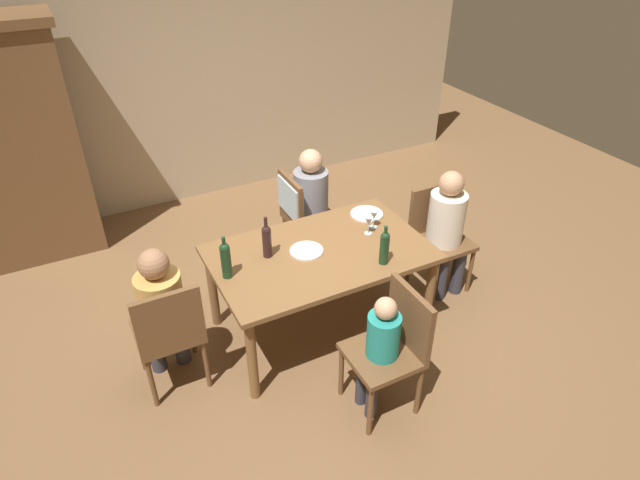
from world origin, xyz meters
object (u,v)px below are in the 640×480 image
object	(u,v)px
chair_near	(394,343)
dinner_plate_guest_left	(307,251)
chair_right_end	(437,231)
chair_left_end	(169,330)
wine_bottle_tall_green	(267,240)
wine_glass_centre	(369,222)
dinner_plate_host	(367,214)
person_child_small	(379,345)
person_woman_host	(447,225)
dining_table	(320,261)
chair_far_right	(299,209)
wine_bottle_dark_red	(226,259)
wine_glass_near_left	(374,216)
person_man_guest	(162,307)
armoire_cabinet	(12,147)
person_man_bearded	(314,199)
wine_bottle_short_olive	(384,247)

from	to	relation	value
chair_near	dinner_plate_guest_left	distance (m)	0.96
chair_right_end	chair_left_end	xyz separation A→B (m)	(-2.37, -0.17, 0.00)
wine_bottle_tall_green	wine_glass_centre	xyz separation A→B (m)	(0.82, -0.08, -0.03)
dinner_plate_guest_left	dinner_plate_host	bearing A→B (deg)	20.45
person_child_small	dinner_plate_host	bearing A→B (deg)	-27.54
chair_near	dinner_plate_guest_left	world-z (taller)	chair_near
chair_left_end	wine_bottle_tall_green	xyz separation A→B (m)	(0.82, 0.21, 0.36)
person_woman_host	person_child_small	world-z (taller)	person_woman_host
dining_table	person_woman_host	size ratio (longest dim) A/B	1.42
wine_glass_centre	dinner_plate_host	size ratio (longest dim) A/B	0.56
person_woman_host	dinner_plate_host	distance (m)	0.69
chair_far_right	person_woman_host	size ratio (longest dim) A/B	0.81
wine_bottle_tall_green	wine_glass_centre	bearing A→B (deg)	-5.39
person_child_small	wine_bottle_dark_red	world-z (taller)	wine_bottle_dark_red
wine_glass_centre	dinner_plate_guest_left	distance (m)	0.55
chair_left_end	wine_glass_centre	world-z (taller)	chair_left_end
person_woman_host	dinner_plate_guest_left	distance (m)	1.28
chair_right_end	wine_glass_centre	distance (m)	0.81
wine_glass_near_left	dinner_plate_guest_left	distance (m)	0.64
person_woman_host	person_man_guest	world-z (taller)	person_woman_host
chair_far_right	person_woman_host	xyz separation A→B (m)	(0.95, -0.90, 0.06)
chair_far_right	dinner_plate_guest_left	size ratio (longest dim) A/B	3.66
armoire_cabinet	dining_table	xyz separation A→B (m)	(1.91, -2.25, -0.43)
chair_far_right	wine_glass_near_left	size ratio (longest dim) A/B	6.17
armoire_cabinet	chair_right_end	xyz separation A→B (m)	(3.09, -2.16, -0.56)
chair_left_end	wine_glass_near_left	distance (m)	1.76
chair_right_end	person_man_guest	world-z (taller)	person_man_guest
person_child_small	wine_bottle_dark_red	distance (m)	1.18
wine_glass_near_left	chair_far_right	bearing A→B (deg)	110.79
dining_table	person_man_bearded	bearing A→B (deg)	66.12
wine_bottle_short_olive	dinner_plate_host	world-z (taller)	wine_bottle_short_olive
chair_right_end	person_man_guest	distance (m)	2.38
wine_bottle_short_olive	wine_glass_near_left	bearing A→B (deg)	66.53
person_woman_host	dinner_plate_host	size ratio (longest dim) A/B	4.22
chair_right_end	chair_far_right	world-z (taller)	same
wine_glass_centre	dinner_plate_host	xyz separation A→B (m)	(0.14, 0.25, -0.10)
chair_left_end	chair_near	xyz separation A→B (m)	(1.27, -0.79, 0.00)
chair_left_end	person_woman_host	size ratio (longest dim) A/B	0.81
chair_near	person_man_bearded	distance (m)	1.79
chair_right_end	person_child_small	size ratio (longest dim) A/B	0.98
person_child_small	dinner_plate_guest_left	world-z (taller)	person_child_small
wine_bottle_dark_red	dining_table	bearing A→B (deg)	-1.78
chair_near	wine_bottle_short_olive	bearing A→B (deg)	-25.06
wine_bottle_short_olive	chair_left_end	bearing A→B (deg)	170.63
wine_bottle_dark_red	dinner_plate_host	bearing A→B (deg)	11.86
chair_left_end	wine_bottle_tall_green	world-z (taller)	wine_bottle_tall_green
armoire_cabinet	person_child_small	world-z (taller)	armoire_cabinet
chair_far_right	wine_bottle_dark_red	world-z (taller)	wine_bottle_dark_red
wine_bottle_short_olive	wine_bottle_tall_green	bearing A→B (deg)	146.96
person_woman_host	wine_bottle_dark_red	distance (m)	1.92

